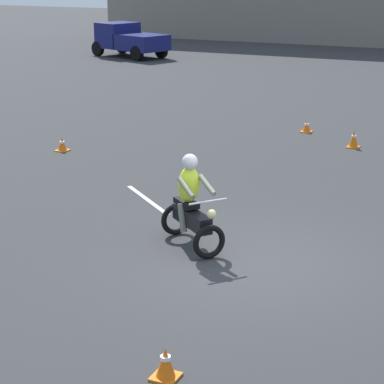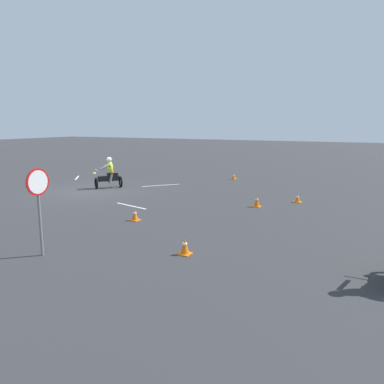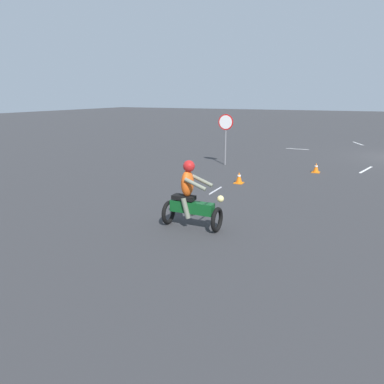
# 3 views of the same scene
# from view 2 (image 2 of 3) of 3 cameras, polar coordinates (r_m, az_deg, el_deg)

# --- Properties ---
(ground_plane) EXTENTS (120.00, 120.00, 0.00)m
(ground_plane) POSITION_cam_2_polar(r_m,az_deg,el_deg) (19.77, -15.47, 0.11)
(ground_plane) COLOR #333335
(motorcycle_rider_foreground) EXTENTS (1.47, 1.34, 1.66)m
(motorcycle_rider_foreground) POSITION_cam_2_polar(r_m,az_deg,el_deg) (20.42, -12.54, 2.62)
(motorcycle_rider_foreground) COLOR black
(motorcycle_rider_foreground) RESTS_ON ground
(stop_sign) EXTENTS (0.70, 0.08, 2.30)m
(stop_sign) POSITION_cam_2_polar(r_m,az_deg,el_deg) (10.28, -22.36, -0.31)
(stop_sign) COLOR slate
(stop_sign) RESTS_ON ground
(traffic_cone_near_left) EXTENTS (0.32, 0.32, 0.35)m
(traffic_cone_near_left) POSITION_cam_2_polar(r_m,az_deg,el_deg) (17.01, 15.78, -0.97)
(traffic_cone_near_left) COLOR orange
(traffic_cone_near_left) RESTS_ON ground
(traffic_cone_near_right) EXTENTS (0.32, 0.32, 0.40)m
(traffic_cone_near_right) POSITION_cam_2_polar(r_m,az_deg,el_deg) (13.48, -8.70, -3.51)
(traffic_cone_near_right) COLOR orange
(traffic_cone_near_right) RESTS_ON ground
(traffic_cone_mid_center) EXTENTS (0.32, 0.32, 0.35)m
(traffic_cone_mid_center) POSITION_cam_2_polar(r_m,az_deg,el_deg) (23.30, 6.38, 2.36)
(traffic_cone_mid_center) COLOR orange
(traffic_cone_mid_center) RESTS_ON ground
(traffic_cone_mid_left) EXTENTS (0.32, 0.32, 0.40)m
(traffic_cone_mid_left) POSITION_cam_2_polar(r_m,az_deg,el_deg) (25.55, -12.03, 2.96)
(traffic_cone_mid_left) COLOR orange
(traffic_cone_mid_left) RESTS_ON ground
(traffic_cone_far_right) EXTENTS (0.32, 0.32, 0.43)m
(traffic_cone_far_right) POSITION_cam_2_polar(r_m,az_deg,el_deg) (9.96, -1.10, -8.36)
(traffic_cone_far_right) COLOR orange
(traffic_cone_far_right) RESTS_ON ground
(traffic_cone_far_center) EXTENTS (0.32, 0.32, 0.48)m
(traffic_cone_far_center) POSITION_cam_2_polar(r_m,az_deg,el_deg) (15.69, 9.85, -1.43)
(traffic_cone_far_center) COLOR orange
(traffic_cone_far_center) RESTS_ON ground
(traffic_cone_far_left) EXTENTS (0.32, 0.32, 0.40)m
(traffic_cone_far_left) POSITION_cam_2_polar(r_m,az_deg,el_deg) (22.28, -23.32, 1.26)
(traffic_cone_far_left) COLOR orange
(traffic_cone_far_left) RESTS_ON ground
(lane_stripe_n) EXTENTS (0.53, 1.81, 0.01)m
(lane_stripe_n) POSITION_cam_2_polar(r_m,az_deg,el_deg) (15.89, -9.25, -2.10)
(lane_stripe_n) COLOR silver
(lane_stripe_n) RESTS_ON ground
(lane_stripe_nw) EXTENTS (1.74, 1.47, 0.01)m
(lane_stripe_nw) POSITION_cam_2_polar(r_m,az_deg,el_deg) (20.94, -4.76, 1.02)
(lane_stripe_nw) COLOR silver
(lane_stripe_nw) RESTS_ON ground
(lane_stripe_sw) EXTENTS (1.50, 1.20, 0.01)m
(lane_stripe_sw) POSITION_cam_2_polar(r_m,az_deg,el_deg) (24.90, -17.12, 2.10)
(lane_stripe_sw) COLOR silver
(lane_stripe_sw) RESTS_ON ground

